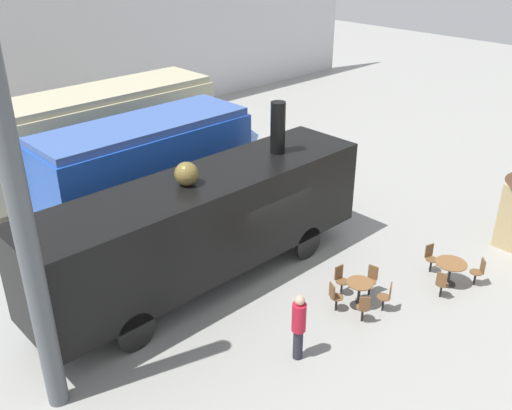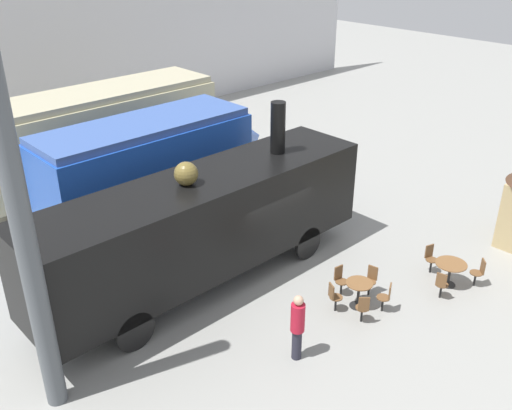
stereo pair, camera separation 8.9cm
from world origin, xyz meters
The scene contains 17 objects.
ground_plane centered at (0.00, 0.00, 0.00)m, with size 80.00×80.00×0.00m, color gray.
backdrop_wall centered at (0.00, 15.78, 4.50)m, with size 44.00×0.15×9.00m.
passenger_coach_vintage centered at (-0.55, 8.71, 2.28)m, with size 9.37×2.69×3.88m.
streamlined_locomotive centered at (-0.43, 4.68, 2.16)m, with size 8.73×2.60×3.77m.
steam_locomotive centered at (-1.80, 0.67, 1.99)m, with size 10.41×2.40×4.84m.
cafe_table_near centered at (0.45, -3.12, 0.56)m, with size 0.73×0.73×0.77m.
cafe_table_mid centered at (3.19, -4.28, 0.58)m, with size 0.89×0.89×0.73m.
cafe_chair_0 centered at (-0.06, -3.65, 0.51)m, with size 0.40×0.40×0.87m.
cafe_chair_1 centered at (0.80, -3.77, 0.51)m, with size 0.39×0.40×0.87m.
cafe_chair_2 centered at (1.17, -2.99, 0.51)m, with size 0.38×0.36×0.87m.
cafe_chair_3 centered at (0.55, -2.39, 0.51)m, with size 0.36×0.37×0.87m.
cafe_chair_4 centered at (-0.22, -2.80, 0.51)m, with size 0.40×0.38×0.87m.
cafe_chair_5 centered at (3.76, -4.88, 0.51)m, with size 0.40×0.40×0.87m.
cafe_chair_6 centered at (3.42, -3.50, 0.51)m, with size 0.37×0.39×0.87m.
cafe_chair_7 centered at (2.40, -4.47, 0.51)m, with size 0.38×0.36×0.87m.
visitor_person centered at (-2.29, -3.39, 0.99)m, with size 0.34×0.34×1.80m.
support_pillar centered at (-7.13, -0.71, 4.00)m, with size 0.44×0.44×8.00m.
Camera 2 is at (-10.34, -10.56, 9.46)m, focal length 40.00 mm.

